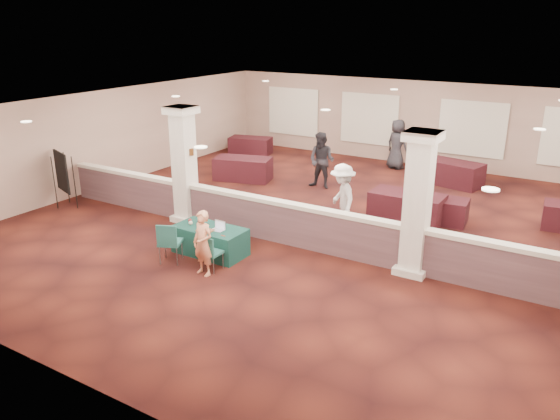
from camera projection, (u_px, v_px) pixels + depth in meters
The scene contains 31 objects.
ground at pixel (322, 227), 14.90m from camera, with size 16.00×16.00×0.00m, color #4C1B13.
wall_back at pixel (419, 123), 20.83m from camera, with size 16.00×0.04×3.20m, color gray.
wall_front at pixel (75, 293), 7.91m from camera, with size 16.00×0.04×3.20m, color gray.
wall_left at pixel (111, 138), 18.27m from camera, with size 0.04×16.00×3.20m, color gray.
ceiling at pixel (326, 109), 13.84m from camera, with size 16.00×16.00×0.02m, color white.
partition_wall at pixel (295, 224), 13.50m from camera, with size 15.60×0.28×1.10m.
column_left at pixel (184, 164), 14.85m from camera, with size 0.72×0.72×3.20m.
column_right at pixel (417, 203), 11.68m from camera, with size 0.72×0.72×3.20m.
sconce_left at pixel (176, 150), 14.87m from camera, with size 0.12×0.12×0.18m.
sconce_right at pixel (191, 152), 14.60m from camera, with size 0.12×0.12×0.18m.
near_table at pixel (210, 241), 13.09m from camera, with size 1.74×0.87×0.67m, color #0E332D.
conf_chair_main at pixel (209, 250), 12.14m from camera, with size 0.42×0.43×0.84m.
conf_chair_side at pixel (169, 240), 12.49m from camera, with size 0.65×0.65×0.98m.
easel_board at pixel (62, 172), 16.14m from camera, with size 0.95×0.60×1.69m.
woman at pixel (203, 243), 11.90m from camera, with size 0.53×0.35×1.48m, color #E37D63.
far_table_front_left at pixel (243, 169), 19.16m from camera, with size 1.95×0.97×0.79m, color black.
far_table_front_center at pixel (407, 207), 15.22m from camera, with size 1.99×1.00×0.81m, color black.
far_table_front_right at pixel (436, 209), 15.23m from camera, with size 1.67×0.84×0.68m, color black.
far_table_back_left at pixel (251, 146), 22.89m from camera, with size 1.72×0.86×0.70m, color black.
far_table_back_center at pixel (452, 173), 18.59m from camera, with size 1.98×0.99×0.81m, color black.
attendee_a at pixel (322, 161), 18.04m from camera, with size 0.90×0.50×1.88m, color black.
attendee_b at pixel (342, 198), 14.32m from camera, with size 1.17×0.54×1.83m, color silver.
attendee_d at pixel (397, 144), 20.46m from camera, with size 0.92×0.50×1.87m, color black.
laptop_base at pixel (218, 230), 12.81m from camera, with size 0.30×0.21×0.02m, color silver.
laptop_screen at pixel (220, 224), 12.86m from camera, with size 0.30×0.01×0.20m, color silver.
screen_glow at pixel (220, 225), 12.86m from camera, with size 0.28×0.00×0.17m, color silver.
knitting at pixel (205, 230), 12.77m from camera, with size 0.37×0.28×0.03m, color #B6561D.
yarn_cream at pixel (191, 223), 13.14m from camera, with size 0.10×0.10×0.10m, color beige.
yarn_red at pixel (190, 220), 13.32m from camera, with size 0.09×0.09×0.09m, color maroon.
yarn_grey at pixel (199, 221), 13.26m from camera, with size 0.10×0.10×0.10m, color #4C4D51.
scissors at pixel (223, 236), 12.48m from camera, with size 0.11×0.03×0.01m, color red.
Camera 1 is at (6.21, -12.50, 5.35)m, focal length 35.00 mm.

